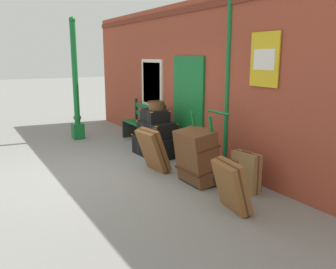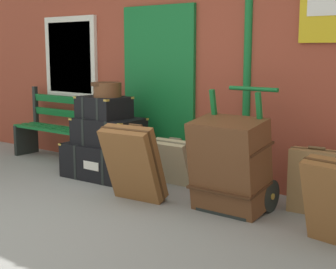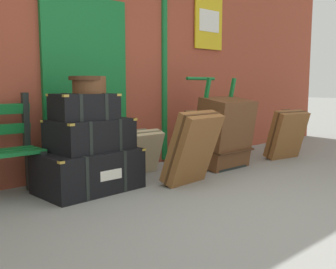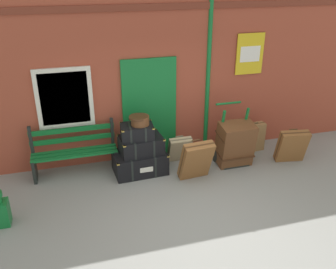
{
  "view_description": "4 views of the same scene",
  "coord_description": "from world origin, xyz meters",
  "px_view_note": "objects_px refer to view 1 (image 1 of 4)",
  "views": [
    {
      "loc": [
        6.14,
        -1.72,
        2.1
      ],
      "look_at": [
        0.25,
        1.69,
        0.62
      ],
      "focal_mm": 38.56,
      "sensor_mm": 36.0,
      "label": 1
    },
    {
      "loc": [
        3.77,
        -2.47,
        1.56
      ],
      "look_at": [
        0.45,
        1.82,
        0.64
      ],
      "focal_mm": 53.36,
      "sensor_mm": 36.0,
      "label": 2
    },
    {
      "loc": [
        -2.53,
        -1.59,
        1.09
      ],
      "look_at": [
        0.5,
        1.73,
        0.51
      ],
      "focal_mm": 41.11,
      "sensor_mm": 36.0,
      "label": 3
    },
    {
      "loc": [
        -1.72,
        -4.38,
        3.71
      ],
      "look_at": [
        -0.02,
        1.59,
        0.85
      ],
      "focal_mm": 39.46,
      "sensor_mm": 36.0,
      "label": 4
    }
  ],
  "objects_px": {
    "suitcase_olive": "(186,151)",
    "round_hatbox": "(156,105)",
    "steamer_trunk_top": "(155,115)",
    "large_brown_trunk": "(197,156)",
    "suitcase_umber": "(232,186)",
    "suitcase_beige": "(153,150)",
    "porters_trolley": "(205,166)",
    "lamp_post": "(76,94)",
    "platform_bench": "(144,125)",
    "steamer_trunk_base": "(156,146)",
    "steamer_trunk_middle": "(157,129)",
    "suitcase_slate": "(246,172)"
  },
  "relations": [
    {
      "from": "steamer_trunk_top",
      "to": "suitcase_umber",
      "type": "bearing_deg",
      "value": -8.54
    },
    {
      "from": "suitcase_slate",
      "to": "platform_bench",
      "type": "bearing_deg",
      "value": 178.7
    },
    {
      "from": "lamp_post",
      "to": "steamer_trunk_middle",
      "type": "bearing_deg",
      "value": 22.06
    },
    {
      "from": "suitcase_slate",
      "to": "suitcase_beige",
      "type": "bearing_deg",
      "value": -153.47
    },
    {
      "from": "lamp_post",
      "to": "suitcase_umber",
      "type": "xyz_separation_m",
      "value": [
        5.49,
        0.53,
        -0.8
      ]
    },
    {
      "from": "large_brown_trunk",
      "to": "porters_trolley",
      "type": "bearing_deg",
      "value": 90.0
    },
    {
      "from": "porters_trolley",
      "to": "platform_bench",
      "type": "bearing_deg",
      "value": 172.88
    },
    {
      "from": "steamer_trunk_base",
      "to": "steamer_trunk_middle",
      "type": "distance_m",
      "value": 0.37
    },
    {
      "from": "steamer_trunk_base",
      "to": "suitcase_slate",
      "type": "height_order",
      "value": "suitcase_slate"
    },
    {
      "from": "round_hatbox",
      "to": "porters_trolley",
      "type": "relative_size",
      "value": 0.31
    },
    {
      "from": "round_hatbox",
      "to": "porters_trolley",
      "type": "bearing_deg",
      "value": -2.08
    },
    {
      "from": "porters_trolley",
      "to": "suitcase_olive",
      "type": "xyz_separation_m",
      "value": [
        -1.02,
        0.27,
        0.0
      ]
    },
    {
      "from": "steamer_trunk_top",
      "to": "suitcase_beige",
      "type": "bearing_deg",
      "value": -30.15
    },
    {
      "from": "round_hatbox",
      "to": "suitcase_olive",
      "type": "distance_m",
      "value": 1.21
    },
    {
      "from": "steamer_trunk_base",
      "to": "round_hatbox",
      "type": "relative_size",
      "value": 2.77
    },
    {
      "from": "steamer_trunk_top",
      "to": "large_brown_trunk",
      "type": "height_order",
      "value": "steamer_trunk_top"
    },
    {
      "from": "steamer_trunk_base",
      "to": "suitcase_umber",
      "type": "distance_m",
      "value": 3.1
    },
    {
      "from": "porters_trolley",
      "to": "steamer_trunk_top",
      "type": "bearing_deg",
      "value": 178.06
    },
    {
      "from": "suitcase_umber",
      "to": "suitcase_beige",
      "type": "distance_m",
      "value": 2.11
    },
    {
      "from": "platform_bench",
      "to": "steamer_trunk_top",
      "type": "bearing_deg",
      "value": -15.35
    },
    {
      "from": "steamer_trunk_middle",
      "to": "large_brown_trunk",
      "type": "height_order",
      "value": "large_brown_trunk"
    },
    {
      "from": "round_hatbox",
      "to": "suitcase_beige",
      "type": "bearing_deg",
      "value": -31.86
    },
    {
      "from": "suitcase_beige",
      "to": "large_brown_trunk",
      "type": "bearing_deg",
      "value": 19.19
    },
    {
      "from": "suitcase_olive",
      "to": "round_hatbox",
      "type": "bearing_deg",
      "value": -166.4
    },
    {
      "from": "platform_bench",
      "to": "suitcase_slate",
      "type": "height_order",
      "value": "platform_bench"
    },
    {
      "from": "porters_trolley",
      "to": "suitcase_beige",
      "type": "bearing_deg",
      "value": -151.93
    },
    {
      "from": "steamer_trunk_base",
      "to": "suitcase_slate",
      "type": "bearing_deg",
      "value": 5.36
    },
    {
      "from": "round_hatbox",
      "to": "suitcase_beige",
      "type": "distance_m",
      "value": 1.29
    },
    {
      "from": "lamp_post",
      "to": "large_brown_trunk",
      "type": "distance_m",
      "value": 4.45
    },
    {
      "from": "steamer_trunk_middle",
      "to": "suitcase_olive",
      "type": "distance_m",
      "value": 0.92
    },
    {
      "from": "steamer_trunk_base",
      "to": "suitcase_beige",
      "type": "distance_m",
      "value": 1.12
    },
    {
      "from": "steamer_trunk_base",
      "to": "round_hatbox",
      "type": "bearing_deg",
      "value": 13.67
    },
    {
      "from": "large_brown_trunk",
      "to": "suitcase_slate",
      "type": "height_order",
      "value": "large_brown_trunk"
    },
    {
      "from": "round_hatbox",
      "to": "suitcase_beige",
      "type": "xyz_separation_m",
      "value": [
        0.92,
        -0.57,
        -0.69
      ]
    },
    {
      "from": "steamer_trunk_top",
      "to": "porters_trolley",
      "type": "relative_size",
      "value": 0.54
    },
    {
      "from": "lamp_post",
      "to": "platform_bench",
      "type": "bearing_deg",
      "value": 46.93
    },
    {
      "from": "suitcase_olive",
      "to": "suitcase_slate",
      "type": "distance_m",
      "value": 1.68
    },
    {
      "from": "round_hatbox",
      "to": "suitcase_olive",
      "type": "height_order",
      "value": "round_hatbox"
    },
    {
      "from": "platform_bench",
      "to": "suitcase_umber",
      "type": "distance_m",
      "value": 4.33
    },
    {
      "from": "porters_trolley",
      "to": "large_brown_trunk",
      "type": "height_order",
      "value": "porters_trolley"
    },
    {
      "from": "suitcase_umber",
      "to": "suitcase_beige",
      "type": "bearing_deg",
      "value": -177.11
    },
    {
      "from": "steamer_trunk_base",
      "to": "suitcase_slate",
      "type": "relative_size",
      "value": 1.57
    },
    {
      "from": "steamer_trunk_middle",
      "to": "steamer_trunk_base",
      "type": "bearing_deg",
      "value": -159.52
    },
    {
      "from": "steamer_trunk_middle",
      "to": "steamer_trunk_top",
      "type": "xyz_separation_m",
      "value": [
        -0.07,
        -0.01,
        0.29
      ]
    },
    {
      "from": "platform_bench",
      "to": "large_brown_trunk",
      "type": "xyz_separation_m",
      "value": [
        3.1,
        -0.56,
        0.02
      ]
    },
    {
      "from": "platform_bench",
      "to": "suitcase_beige",
      "type": "height_order",
      "value": "platform_bench"
    },
    {
      "from": "suitcase_beige",
      "to": "round_hatbox",
      "type": "bearing_deg",
      "value": 148.14
    },
    {
      "from": "suitcase_slate",
      "to": "suitcase_umber",
      "type": "bearing_deg",
      "value": -54.89
    },
    {
      "from": "round_hatbox",
      "to": "porters_trolley",
      "type": "height_order",
      "value": "porters_trolley"
    },
    {
      "from": "steamer_trunk_top",
      "to": "porters_trolley",
      "type": "height_order",
      "value": "porters_trolley"
    }
  ]
}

